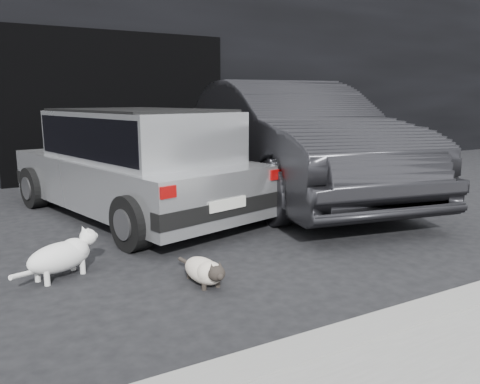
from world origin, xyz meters
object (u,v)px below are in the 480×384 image
cat_siamese (205,271)px  cat_white (64,255)px  second_car (287,139)px  silver_hatchback (136,158)px

cat_siamese → cat_white: 1.19m
cat_siamese → cat_white: size_ratio=0.95×
second_car → cat_siamese: size_ratio=7.36×
second_car → cat_white: bearing=-142.5°
silver_hatchback → cat_siamese: 2.53m
silver_hatchback → second_car: 2.31m
cat_white → cat_siamese: bearing=28.6°
second_car → cat_siamese: second_car is taller
cat_siamese → silver_hatchback: bearing=-95.6°
silver_hatchback → cat_white: (-1.14, -1.73, -0.54)m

